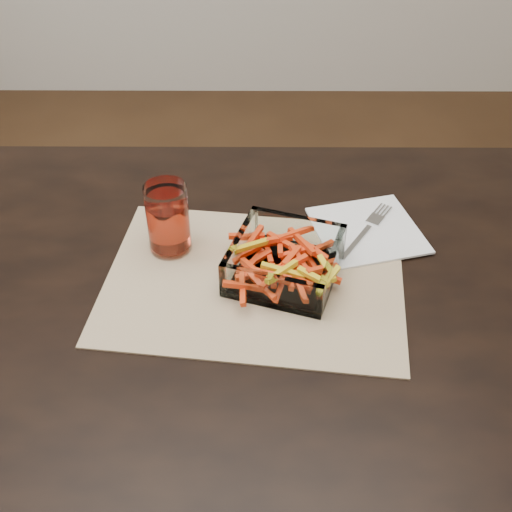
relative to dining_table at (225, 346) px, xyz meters
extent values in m
cube|color=black|center=(0.00, 0.00, 0.07)|extent=(1.60, 0.90, 0.03)
cube|color=tan|center=(0.04, 0.05, 0.09)|extent=(0.49, 0.38, 0.00)
cube|color=white|center=(0.09, 0.07, 0.10)|extent=(0.19, 0.19, 0.01)
cube|color=white|center=(0.11, 0.13, 0.12)|extent=(0.15, 0.06, 0.06)
cube|color=white|center=(0.07, 0.00, 0.12)|extent=(0.15, 0.06, 0.06)
cube|color=white|center=(0.02, 0.09, 0.12)|extent=(0.06, 0.15, 0.06)
cube|color=white|center=(0.16, 0.04, 0.12)|extent=(0.06, 0.15, 0.06)
cylinder|color=white|center=(-0.09, 0.13, 0.15)|extent=(0.07, 0.07, 0.12)
cylinder|color=#B72E1A|center=(-0.09, 0.13, 0.14)|extent=(0.06, 0.06, 0.08)
cube|color=white|center=(0.23, 0.17, 0.09)|extent=(0.20, 0.20, 0.00)
cube|color=silver|center=(0.21, 0.14, 0.10)|extent=(0.06, 0.09, 0.00)
cube|color=silver|center=(0.25, 0.20, 0.10)|extent=(0.04, 0.04, 0.00)
cube|color=silver|center=(0.26, 0.23, 0.10)|extent=(0.02, 0.03, 0.00)
cube|color=silver|center=(0.26, 0.23, 0.10)|extent=(0.02, 0.03, 0.00)
cube|color=silver|center=(0.27, 0.22, 0.10)|extent=(0.02, 0.03, 0.00)
cube|color=silver|center=(0.27, 0.22, 0.10)|extent=(0.02, 0.03, 0.00)
camera|label=1|loc=(0.05, -0.67, 0.75)|focal=45.00mm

